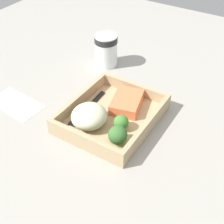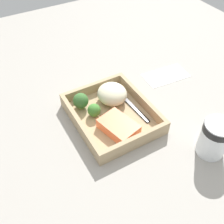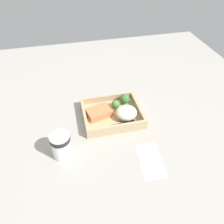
{
  "view_description": "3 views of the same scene",
  "coord_description": "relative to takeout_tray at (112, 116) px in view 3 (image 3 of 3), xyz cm",
  "views": [
    {
      "loc": [
        51.31,
        31.77,
        53.37
      ],
      "look_at": [
        0.0,
        0.0,
        2.7
      ],
      "focal_mm": 50.0,
      "sensor_mm": 36.0,
      "label": 1
    },
    {
      "loc": [
        -44.68,
        25.6,
        55.23
      ],
      "look_at": [
        0.0,
        0.0,
        2.7
      ],
      "focal_mm": 42.0,
      "sensor_mm": 36.0,
      "label": 2
    },
    {
      "loc": [
        -16.02,
        -68.66,
        65.97
      ],
      "look_at": [
        0.0,
        0.0,
        2.7
      ],
      "focal_mm": 35.0,
      "sensor_mm": 36.0,
      "label": 3
    }
  ],
  "objects": [
    {
      "name": "paper_cup",
      "position": [
        -22.31,
        -16.01,
        5.08
      ],
      "size": [
        7.2,
        7.2,
        10.15
      ],
      "color": "white",
      "rests_on": "ground_plane"
    },
    {
      "name": "broccoli_floret_2",
      "position": [
        2.69,
        4.25,
        2.57
      ],
      "size": [
        3.73,
        3.73,
        3.89
      ],
      "color": "#7EAE61",
      "rests_on": "takeout_tray"
    },
    {
      "name": "receipt_slip",
      "position": [
        8.3,
        -25.96,
        -0.48
      ],
      "size": [
        9.36,
        15.76,
        0.24
      ],
      "primitive_type": "cube",
      "rotation": [
        0.0,
        0.0,
        -0.08
      ],
      "color": "white",
      "rests_on": "ground_plane"
    },
    {
      "name": "mashed_potatoes",
      "position": [
        5.47,
        -3.18,
        3.3
      ],
      "size": [
        9.15,
        8.68,
        5.41
      ],
      "primitive_type": "ellipsoid",
      "color": "beige",
      "rests_on": "takeout_tray"
    },
    {
      "name": "takeout_tray",
      "position": [
        0.0,
        0.0,
        0.0
      ],
      "size": [
        25.03,
        21.17,
        1.2
      ],
      "primitive_type": "cube",
      "color": "tan",
      "rests_on": "ground_plane"
    },
    {
      "name": "tray_rim",
      "position": [
        0.0,
        0.0,
        2.19
      ],
      "size": [
        25.03,
        21.17,
        3.18
      ],
      "color": "tan",
      "rests_on": "takeout_tray"
    },
    {
      "name": "fork",
      "position": [
        1.57,
        -6.96,
        0.82
      ],
      "size": [
        15.87,
        2.61,
        0.44
      ],
      "color": "black",
      "rests_on": "takeout_tray"
    },
    {
      "name": "ground_plane",
      "position": [
        0.0,
        0.0,
        -1.6
      ],
      "size": [
        160.0,
        160.0,
        2.0
      ],
      "primitive_type": "cube",
      "color": "#9D978F"
    },
    {
      "name": "salmon_fillet",
      "position": [
        -5.54,
        1.18,
        2.03
      ],
      "size": [
        11.56,
        9.31,
        2.86
      ],
      "primitive_type": "cube",
      "rotation": [
        0.0,
        0.0,
        0.25
      ],
      "color": "#F67649",
      "rests_on": "takeout_tray"
    },
    {
      "name": "broccoli_floret_1",
      "position": [
        7.42,
        6.12,
        3.2
      ],
      "size": [
        4.5,
        4.5,
        4.94
      ],
      "color": "#7EA350",
      "rests_on": "takeout_tray"
    }
  ]
}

